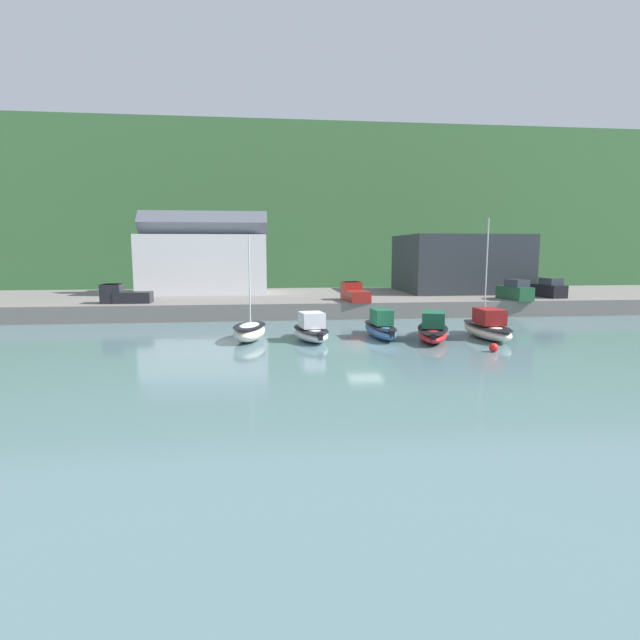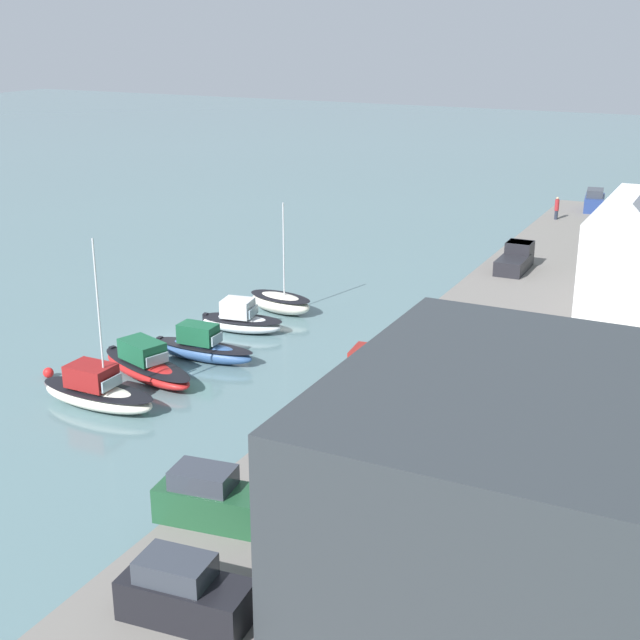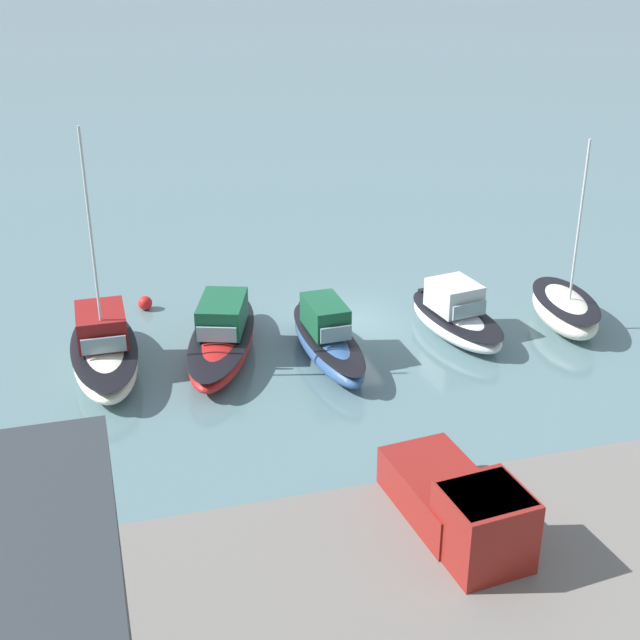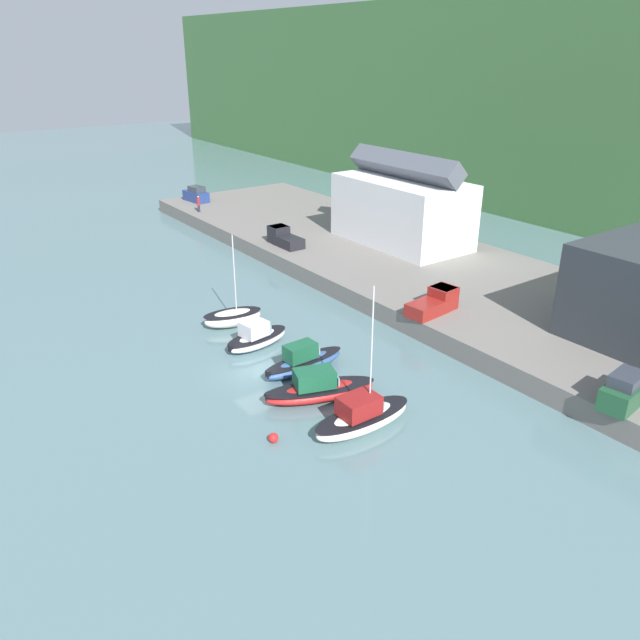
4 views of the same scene
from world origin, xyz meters
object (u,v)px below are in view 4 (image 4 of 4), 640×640
pickup_truck_0 (435,302)px  pickup_truck_1 (284,237)px  moored_boat_4 (362,416)px  parked_car_1 (626,390)px  mooring_buoy_0 (273,438)px  parked_car_2 (196,195)px  moored_boat_0 (233,317)px  moored_boat_1 (257,337)px  moored_boat_2 (303,361)px  person_on_quay (199,204)px  moored_boat_3 (319,389)px

pickup_truck_0 → pickup_truck_1: 23.30m
moored_boat_4 → pickup_truck_1: size_ratio=1.96×
moored_boat_4 → pickup_truck_0: 16.44m
parked_car_1 → mooring_buoy_0: (-11.09, -18.45, -2.26)m
pickup_truck_0 → parked_car_2: bearing=172.1°
moored_boat_0 → mooring_buoy_0: size_ratio=12.97×
moored_boat_1 → moored_boat_4: 13.83m
parked_car_1 → mooring_buoy_0: parked_car_1 is taller
moored_boat_2 → mooring_buoy_0: moored_boat_2 is taller
moored_boat_4 → mooring_buoy_0: bearing=-110.5°
moored_boat_0 → mooring_buoy_0: (16.54, -6.21, -0.43)m
moored_boat_0 → parked_car_2: bearing=168.8°
moored_boat_0 → moored_boat_1: bearing=5.1°
pickup_truck_1 → person_on_quay: bearing=92.7°
moored_boat_0 → mooring_buoy_0: bearing=-10.5°
pickup_truck_0 → pickup_truck_1: bearing=173.6°
moored_boat_4 → parked_car_1: 16.17m
person_on_quay → mooring_buoy_0: bearing=-20.9°
parked_car_2 → pickup_truck_0: parked_car_2 is taller
moored_boat_1 → moored_boat_4: (13.82, -0.58, 0.08)m
moored_boat_0 → pickup_truck_1: moored_boat_0 is taller
pickup_truck_1 → mooring_buoy_0: size_ratio=7.79×
moored_boat_0 → moored_boat_3: moored_boat_0 is taller
moored_boat_3 → moored_boat_1: bearing=-165.7°
moored_boat_0 → parked_car_2: (-37.76, 14.68, 1.82)m
moored_boat_0 → pickup_truck_1: 18.59m
moored_boat_3 → parked_car_1: 19.12m
moored_boat_1 → moored_boat_3: (9.38, -0.69, 0.00)m
moored_boat_0 → pickup_truck_0: (10.48, 13.29, 1.73)m
moored_boat_0 → parked_car_2: moored_boat_0 is taller
moored_boat_3 → parked_car_1: parked_car_1 is taller
moored_boat_3 → pickup_truck_1: pickup_truck_1 is taller
pickup_truck_1 → person_on_quay: person_on_quay is taller
moored_boat_0 → pickup_truck_0: 17.01m
moored_boat_3 → pickup_truck_0: (-3.57, 14.38, 1.68)m
parked_car_2 → pickup_truck_1: parked_car_2 is taller
parked_car_1 → pickup_truck_1: parked_car_1 is taller
pickup_truck_0 → mooring_buoy_0: bearing=-78.9°
parked_car_2 → mooring_buoy_0: (54.30, -20.89, -2.26)m
moored_boat_1 → moored_boat_3: moored_boat_3 is taller
pickup_truck_1 → moored_boat_2: bearing=-120.2°
moored_boat_4 → parked_car_1: (9.15, 13.22, 1.71)m
moored_boat_1 → moored_boat_3: size_ratio=0.74×
mooring_buoy_0 → moored_boat_0: bearing=159.4°
moored_boat_0 → parked_car_1: (27.63, 12.24, 1.82)m
parked_car_2 → pickup_truck_1: bearing=-100.8°
moored_boat_2 → pickup_truck_1: bearing=148.0°
mooring_buoy_0 → parked_car_1: bearing=59.0°
person_on_quay → moored_boat_1: bearing=-19.1°
moored_boat_0 → pickup_truck_0: bearing=61.8°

